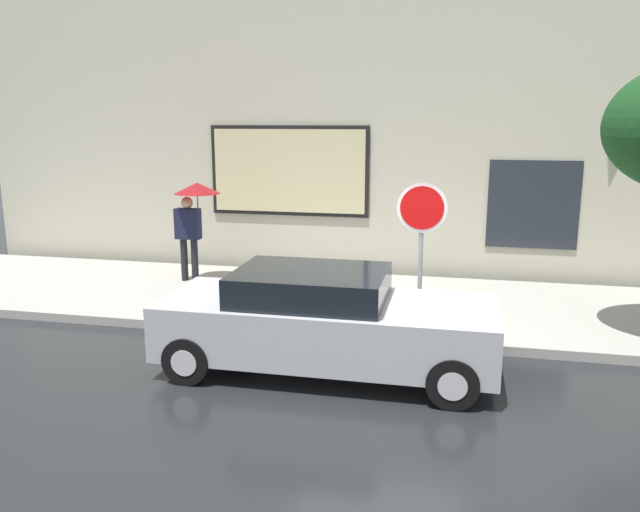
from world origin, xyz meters
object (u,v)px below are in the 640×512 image
stop_sign (421,228)px  pedestrian_with_umbrella (194,205)px  fire_hydrant (268,288)px  parked_car (324,321)px

stop_sign → pedestrian_with_umbrella: bearing=155.0°
pedestrian_with_umbrella → fire_hydrant: bearing=-36.9°
fire_hydrant → pedestrian_with_umbrella: size_ratio=0.37×
fire_hydrant → stop_sign: (2.65, -0.67, 1.28)m
parked_car → pedestrian_with_umbrella: 5.18m
stop_sign → parked_car: bearing=-127.7°
parked_car → stop_sign: bearing=52.3°
parked_car → fire_hydrant: parked_car is taller
pedestrian_with_umbrella → stop_sign: stop_sign is taller
pedestrian_with_umbrella → stop_sign: (4.65, -2.17, 0.07)m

